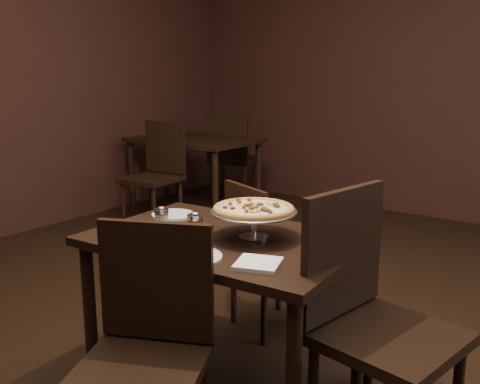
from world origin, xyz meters
The scene contains 16 objects.
room centered at (0.06, 0.03, 1.40)m, with size 6.04×7.04×2.84m.
dining_table centered at (-0.01, -0.08, 0.62)m, with size 1.19×0.83×0.72m.
background_table centered at (-2.20, 2.24, 0.67)m, with size 1.24×0.83×0.77m.
pizza_stand centered at (0.10, -0.02, 0.85)m, with size 0.38×0.38×0.16m.
parmesan_shaker centered at (-0.29, -0.17, 0.77)m, with size 0.06×0.06×0.11m.
pepper_flake_shaker centered at (-0.09, -0.17, 0.78)m, with size 0.07×0.07×0.12m.
packet_caddy centered at (-0.20, -0.29, 0.75)m, with size 0.08×0.08×0.07m.
napkin_stack centered at (0.32, -0.29, 0.73)m, with size 0.16×0.16×0.02m, color white.
plate_left centered at (-0.43, 0.05, 0.72)m, with size 0.21×0.21×0.01m, color silver.
plate_near centered at (0.06, -0.38, 0.73)m, with size 0.24×0.24×0.01m, color silver.
serving_spatula centered at (0.18, -0.04, 0.84)m, with size 0.17×0.17×0.03m.
chair_far centered at (-0.18, 0.48, 0.46)m, with size 0.51×0.51×0.84m.
chair_near centered at (0.10, -0.67, 0.50)m, with size 0.56×0.56×0.91m.
chair_side centered at (0.68, -0.08, 0.55)m, with size 0.54×0.54×1.00m.
bg_chair_far centered at (-2.14, 2.79, 0.54)m, with size 0.58×0.58×0.99m.
bg_chair_near centered at (-2.13, 1.63, 0.54)m, with size 0.49×0.49×0.98m.
Camera 1 is at (1.37, -1.84, 1.42)m, focal length 40.00 mm.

